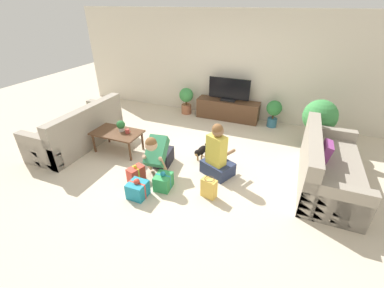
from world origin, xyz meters
name	(u,v)px	position (x,y,z in m)	size (l,w,h in m)	color
ground_plane	(186,163)	(0.00, 0.00, 0.00)	(16.00, 16.00, 0.00)	beige
wall_back	(227,66)	(0.00, 2.63, 1.30)	(8.40, 0.06, 2.60)	beige
sofa_left	(79,131)	(-2.41, -0.17, 0.32)	(0.88, 2.02, 0.88)	gray
sofa_right	(327,168)	(2.41, 0.29, 0.31)	(0.88, 2.02, 0.88)	gray
coffee_table	(117,134)	(-1.47, -0.09, 0.38)	(0.98, 0.57, 0.43)	brown
tv_console	(228,110)	(0.17, 2.35, 0.25)	(1.59, 0.41, 0.50)	brown
tv	(229,91)	(0.17, 2.35, 0.75)	(1.04, 0.20, 0.57)	black
potted_plant_back_left	(186,99)	(-0.98, 2.30, 0.42)	(0.38, 0.38, 0.71)	#A36042
potted_plant_corner_right	(320,117)	(2.26, 1.65, 0.66)	(0.68, 0.68, 1.02)	#336B84
potted_plant_back_right	(274,111)	(1.31, 2.30, 0.41)	(0.36, 0.36, 0.66)	#336B84
person_kneeling	(159,153)	(-0.36, -0.40, 0.36)	(0.42, 0.84, 0.82)	#23232D
person_sitting	(217,156)	(0.65, -0.13, 0.37)	(0.64, 0.61, 1.00)	#283351
dog	(201,151)	(0.22, 0.21, 0.19)	(0.16, 0.48, 0.29)	black
gift_box_a	(138,189)	(-0.33, -1.18, 0.14)	(0.29, 0.29, 0.34)	teal
gift_box_b	(136,174)	(-0.58, -0.83, 0.13)	(0.25, 0.33, 0.31)	red
gift_box_c	(163,181)	(-0.05, -0.84, 0.13)	(0.28, 0.32, 0.33)	#2D934C
gift_bag_a	(209,188)	(0.71, -0.76, 0.17)	(0.26, 0.18, 0.35)	#E5B74C
mug	(127,131)	(-1.24, -0.06, 0.48)	(0.12, 0.08, 0.09)	#B23D38
tabletop_plant	(121,125)	(-1.41, -0.02, 0.55)	(0.17, 0.17, 0.22)	beige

